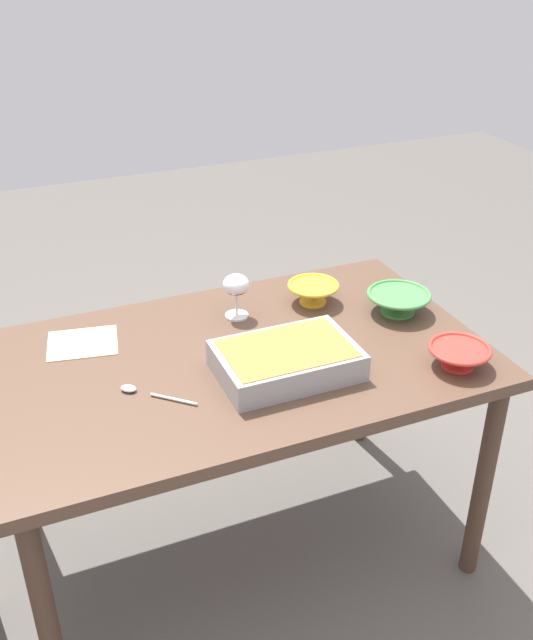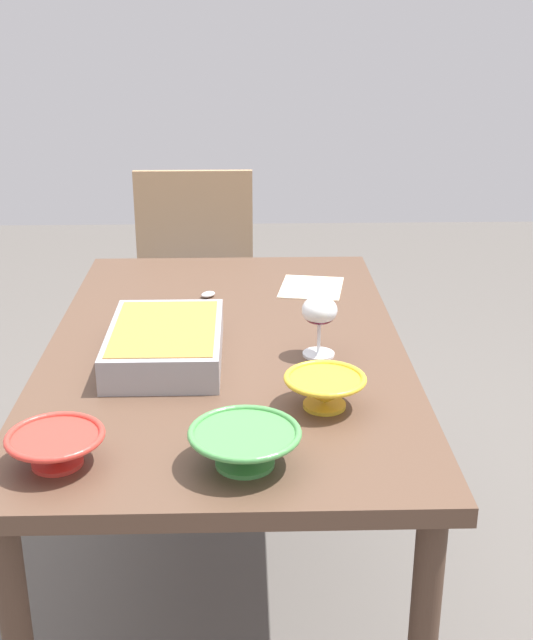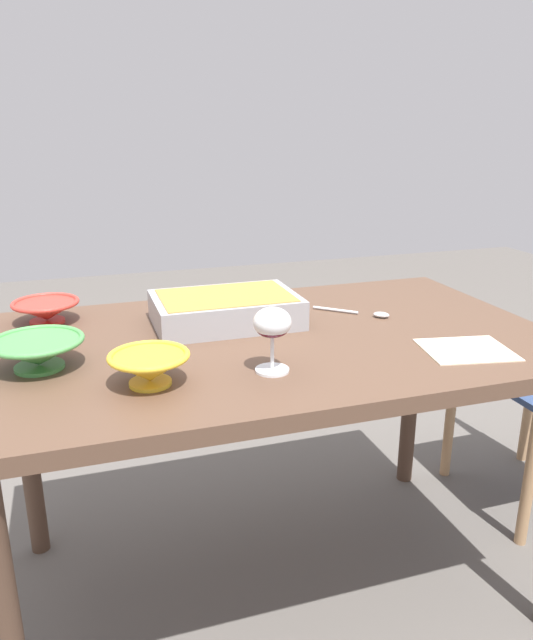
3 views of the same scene
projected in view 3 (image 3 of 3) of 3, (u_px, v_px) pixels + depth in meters
The scene contains 9 objects.
ground_plane at pixel (273, 583), 1.75m from camera, with size 8.00×8.00×0.00m, color #5B5651.
dining_table at pixel (273, 365), 1.54m from camera, with size 1.39×0.84×0.76m.
wine_glass at pixel (272, 326), 1.27m from camera, with size 0.08×0.08×0.14m.
casserole_dish at pixel (226, 308), 1.60m from camera, with size 0.37×0.25×0.08m.
mixing_bowl at pixel (46, 310), 1.60m from camera, with size 0.17×0.17×0.06m.
small_bowl at pixel (149, 367), 1.22m from camera, with size 0.17×0.17×0.07m.
serving_bowl at pixel (38, 351), 1.30m from camera, with size 0.20×0.20×0.07m.
serving_spoon at pixel (367, 313), 1.67m from camera, with size 0.17×0.16×0.01m.
napkin at pixel (466, 350), 1.42m from camera, with size 0.20×0.17×0.00m, color beige.
Camera 3 is at (0.46, 1.35, 1.26)m, focal length 34.03 mm.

